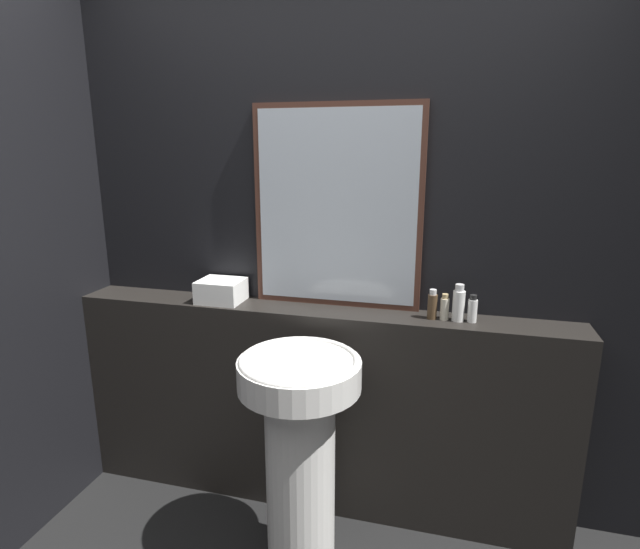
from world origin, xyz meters
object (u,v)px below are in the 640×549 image
body_wash_bottle (472,310)px  towel_stack (221,291)px  pedestal_sink (300,446)px  lotion_bottle (459,304)px  mirror (337,208)px  shampoo_bottle (432,305)px  conditioner_bottle (445,308)px

body_wash_bottle → towel_stack: bearing=180.0°
pedestal_sink → towel_stack: (-0.52, 0.42, 0.49)m
body_wash_bottle → lotion_bottle: bearing=180.0°
mirror → towel_stack: size_ratio=4.39×
shampoo_bottle → body_wash_bottle: (0.17, 0.00, -0.01)m
pedestal_sink → conditioner_bottle: bearing=38.8°
mirror → towel_stack: bearing=-170.6°
towel_stack → shampoo_bottle: bearing=0.0°
towel_stack → shampoo_bottle: size_ratio=1.58×
pedestal_sink → lotion_bottle: lotion_bottle is taller
towel_stack → body_wash_bottle: (1.15, 0.00, 0.00)m
pedestal_sink → shampoo_bottle: bearing=41.7°
pedestal_sink → towel_stack: size_ratio=4.54×
conditioner_bottle → body_wash_bottle: bearing=0.0°
conditioner_bottle → shampoo_bottle: bearing=180.0°
pedestal_sink → mirror: (0.02, 0.51, 0.89)m
shampoo_bottle → pedestal_sink: bearing=-138.3°
pedestal_sink → lotion_bottle: bearing=35.9°
body_wash_bottle → shampoo_bottle: bearing=180.0°
pedestal_sink → body_wash_bottle: (0.64, 0.42, 0.49)m
towel_stack → shampoo_bottle: 0.99m
shampoo_bottle → lotion_bottle: lotion_bottle is taller
towel_stack → pedestal_sink: bearing=-39.0°
mirror → towel_stack: mirror is taller
lotion_bottle → shampoo_bottle: bearing=180.0°
mirror → shampoo_bottle: 0.60m
pedestal_sink → towel_stack: towel_stack is taller
pedestal_sink → mirror: size_ratio=1.03×
shampoo_bottle → lotion_bottle: size_ratio=0.81×
mirror → conditioner_bottle: bearing=-10.3°
mirror → pedestal_sink: bearing=-92.7°
towel_stack → lotion_bottle: 1.10m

